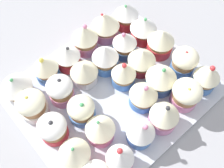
# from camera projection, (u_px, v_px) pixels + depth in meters

# --- Properties ---
(ground_plane) EXTENTS (1.80, 1.80, 0.03)m
(ground_plane) POSITION_uv_depth(u_px,v_px,m) (112.00, 96.00, 0.63)
(ground_plane) COLOR #9E9EA3
(baking_tray) EXTENTS (0.42, 0.35, 0.01)m
(baking_tray) POSITION_uv_depth(u_px,v_px,m) (112.00, 92.00, 0.61)
(baking_tray) COLOR silver
(baking_tray) RESTS_ON ground_plane
(cupcake_0) EXTENTS (0.06, 0.06, 0.07)m
(cupcake_0) POSITION_uv_depth(u_px,v_px,m) (126.00, 15.00, 0.67)
(cupcake_0) COLOR #D1333D
(cupcake_0) RESTS_ON baking_tray
(cupcake_1) EXTENTS (0.07, 0.07, 0.08)m
(cupcake_1) POSITION_uv_depth(u_px,v_px,m) (105.00, 25.00, 0.65)
(cupcake_1) COLOR pink
(cupcake_1) RESTS_ON baking_tray
(cupcake_2) EXTENTS (0.06, 0.06, 0.08)m
(cupcake_2) POSITION_uv_depth(u_px,v_px,m) (85.00, 38.00, 0.63)
(cupcake_2) COLOR pink
(cupcake_2) RESTS_ON baking_tray
(cupcake_3) EXTENTS (0.06, 0.06, 0.07)m
(cupcake_3) POSITION_uv_depth(u_px,v_px,m) (68.00, 57.00, 0.61)
(cupcake_3) COLOR #D1333D
(cupcake_3) RESTS_ON baking_tray
(cupcake_4) EXTENTS (0.06, 0.06, 0.08)m
(cupcake_4) POSITION_uv_depth(u_px,v_px,m) (46.00, 68.00, 0.59)
(cupcake_4) COLOR #477AC6
(cupcake_4) RESTS_ON baking_tray
(cupcake_5) EXTENTS (0.07, 0.07, 0.08)m
(cupcake_5) POSITION_uv_depth(u_px,v_px,m) (17.00, 87.00, 0.57)
(cupcake_5) COLOR white
(cupcake_5) RESTS_ON baking_tray
(cupcake_6) EXTENTS (0.07, 0.07, 0.07)m
(cupcake_6) POSITION_uv_depth(u_px,v_px,m) (143.00, 29.00, 0.65)
(cupcake_6) COLOR #D1333D
(cupcake_6) RESTS_ON baking_tray
(cupcake_7) EXTENTS (0.06, 0.06, 0.08)m
(cupcake_7) POSITION_uv_depth(u_px,v_px,m) (125.00, 44.00, 0.63)
(cupcake_7) COLOR #477AC6
(cupcake_7) RESTS_ON baking_tray
(cupcake_8) EXTENTS (0.06, 0.06, 0.08)m
(cupcake_8) POSITION_uv_depth(u_px,v_px,m) (105.00, 57.00, 0.61)
(cupcake_8) COLOR #477AC6
(cupcake_8) RESTS_ON baking_tray
(cupcake_9) EXTENTS (0.06, 0.06, 0.07)m
(cupcake_9) POSITION_uv_depth(u_px,v_px,m) (84.00, 72.00, 0.59)
(cupcake_9) COLOR white
(cupcake_9) RESTS_ON baking_tray
(cupcake_10) EXTENTS (0.06, 0.06, 0.07)m
(cupcake_10) POSITION_uv_depth(u_px,v_px,m) (61.00, 90.00, 0.57)
(cupcake_10) COLOR pink
(cupcake_10) RESTS_ON baking_tray
(cupcake_11) EXTENTS (0.06, 0.06, 0.07)m
(cupcake_11) POSITION_uv_depth(u_px,v_px,m) (32.00, 105.00, 0.55)
(cupcake_11) COLOR white
(cupcake_11) RESTS_ON baking_tray
(cupcake_12) EXTENTS (0.06, 0.06, 0.07)m
(cupcake_12) POSITION_uv_depth(u_px,v_px,m) (161.00, 42.00, 0.63)
(cupcake_12) COLOR #D1333D
(cupcake_12) RESTS_ON baking_tray
(cupcake_13) EXTENTS (0.06, 0.06, 0.07)m
(cupcake_13) POSITION_uv_depth(u_px,v_px,m) (142.00, 60.00, 0.60)
(cupcake_13) COLOR #D1333D
(cupcake_13) RESTS_ON baking_tray
(cupcake_14) EXTENTS (0.06, 0.06, 0.07)m
(cupcake_14) POSITION_uv_depth(u_px,v_px,m) (124.00, 73.00, 0.59)
(cupcake_14) COLOR #477AC6
(cupcake_14) RESTS_ON baking_tray
(cupcake_15) EXTENTS (0.06, 0.06, 0.07)m
(cupcake_15) POSITION_uv_depth(u_px,v_px,m) (81.00, 110.00, 0.55)
(cupcake_15) COLOR #477AC6
(cupcake_15) RESTS_ON baking_tray
(cupcake_16) EXTENTS (0.06, 0.06, 0.07)m
(cupcake_16) POSITION_uv_depth(u_px,v_px,m) (54.00, 130.00, 0.53)
(cupcake_16) COLOR #D1333D
(cupcake_16) RESTS_ON baking_tray
(cupcake_17) EXTENTS (0.06, 0.06, 0.07)m
(cupcake_17) POSITION_uv_depth(u_px,v_px,m) (184.00, 61.00, 0.60)
(cupcake_17) COLOR #477AC6
(cupcake_17) RESTS_ON baking_tray
(cupcake_18) EXTENTS (0.07, 0.07, 0.07)m
(cupcake_18) POSITION_uv_depth(u_px,v_px,m) (161.00, 78.00, 0.58)
(cupcake_18) COLOR #477AC6
(cupcake_18) RESTS_ON baking_tray
(cupcake_19) EXTENTS (0.06, 0.06, 0.07)m
(cupcake_19) POSITION_uv_depth(u_px,v_px,m) (144.00, 95.00, 0.56)
(cupcake_19) COLOR #477AC6
(cupcake_19) RESTS_ON baking_tray
(cupcake_20) EXTENTS (0.06, 0.06, 0.07)m
(cupcake_20) POSITION_uv_depth(u_px,v_px,m) (100.00, 129.00, 0.53)
(cupcake_20) COLOR pink
(cupcake_20) RESTS_ON baking_tray
(cupcake_21) EXTENTS (0.06, 0.06, 0.07)m
(cupcake_21) POSITION_uv_depth(u_px,v_px,m) (74.00, 153.00, 0.50)
(cupcake_21) COLOR white
(cupcake_21) RESTS_ON baking_tray
(cupcake_22) EXTENTS (0.06, 0.06, 0.08)m
(cupcake_22) POSITION_uv_depth(u_px,v_px,m) (206.00, 77.00, 0.58)
(cupcake_22) COLOR #477AC6
(cupcake_22) RESTS_ON baking_tray
(cupcake_23) EXTENTS (0.06, 0.06, 0.07)m
(cupcake_23) POSITION_uv_depth(u_px,v_px,m) (186.00, 94.00, 0.56)
(cupcake_23) COLOR pink
(cupcake_23) RESTS_ON baking_tray
(cupcake_24) EXTENTS (0.06, 0.06, 0.07)m
(cupcake_24) POSITION_uv_depth(u_px,v_px,m) (164.00, 116.00, 0.54)
(cupcake_24) COLOR pink
(cupcake_24) RESTS_ON baking_tray
(cupcake_25) EXTENTS (0.06, 0.06, 0.07)m
(cupcake_25) POSITION_uv_depth(u_px,v_px,m) (141.00, 132.00, 0.52)
(cupcake_25) COLOR #477AC6
(cupcake_25) RESTS_ON baking_tray
(cupcake_26) EXTENTS (0.05, 0.05, 0.08)m
(cupcake_26) POSITION_uv_depth(u_px,v_px,m) (120.00, 158.00, 0.50)
(cupcake_26) COLOR pink
(cupcake_26) RESTS_ON baking_tray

